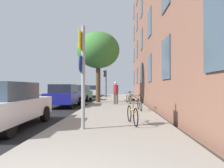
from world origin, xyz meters
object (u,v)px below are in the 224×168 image
at_px(pedestrian_0, 116,91).
at_px(car_2, 81,93).
at_px(bicycle_1, 140,104).
at_px(car_1, 64,95).
at_px(bicycle_3, 130,97).
at_px(sign_post, 82,70).
at_px(car_0, 7,105).
at_px(bicycle_2, 129,99).
at_px(car_3, 93,91).
at_px(traffic_light, 105,79).
at_px(tree_near, 98,50).
at_px(bicycle_0, 132,114).

distance_m(pedestrian_0, car_2, 6.26).
relative_size(bicycle_1, car_1, 0.36).
xyz_separation_m(bicycle_3, pedestrian_0, (-1.30, -3.35, 0.64)).
relative_size(sign_post, car_0, 0.73).
distance_m(bicycle_2, car_0, 10.88).
bearing_deg(bicycle_2, pedestrian_0, -134.89).
xyz_separation_m(pedestrian_0, car_1, (-3.73, -1.00, -0.27)).
xyz_separation_m(sign_post, bicycle_1, (2.35, 5.30, -1.54)).
bearing_deg(bicycle_2, car_0, -115.69).
bearing_deg(bicycle_1, car_3, 105.71).
relative_size(bicycle_3, car_2, 0.40).
distance_m(car_2, car_3, 8.69).
xyz_separation_m(traffic_light, tree_near, (-0.07, -8.08, 2.13)).
bearing_deg(tree_near, car_3, 99.64).
bearing_deg(traffic_light, bicycle_1, -78.25).
relative_size(traffic_light, bicycle_0, 2.06).
relative_size(bicycle_0, bicycle_2, 0.98).
distance_m(pedestrian_0, car_3, 14.20).
height_order(pedestrian_0, car_3, pedestrian_0).
bearing_deg(sign_post, car_3, 96.54).
relative_size(bicycle_2, bicycle_3, 1.03).
distance_m(tree_near, bicycle_2, 4.96).
xyz_separation_m(sign_post, bicycle_3, (2.22, 12.63, -1.54)).
bearing_deg(bicycle_0, car_3, 100.98).
bearing_deg(tree_near, car_0, -101.17).
relative_size(bicycle_3, car_3, 0.41).
distance_m(bicycle_1, bicycle_2, 5.04).
bearing_deg(tree_near, car_1, -126.33).
bearing_deg(car_3, car_1, -90.66).
bearing_deg(bicycle_0, bicycle_1, 81.06).
xyz_separation_m(bicycle_1, car_1, (-5.16, 2.98, 0.37)).
height_order(traffic_light, bicycle_2, traffic_light).
distance_m(pedestrian_0, car_1, 3.87).
relative_size(bicycle_2, car_1, 0.38).
relative_size(bicycle_0, bicycle_1, 1.03).
bearing_deg(pedestrian_0, bicycle_2, 45.11).
distance_m(sign_post, bicycle_3, 12.91).
height_order(sign_post, bicycle_1, sign_post).
distance_m(sign_post, car_2, 14.64).
relative_size(pedestrian_0, car_1, 0.38).
bearing_deg(car_2, tree_near, -55.72).
bearing_deg(bicycle_0, traffic_light, 96.88).
xyz_separation_m(sign_post, car_1, (-2.81, 8.28, -1.18)).
bearing_deg(tree_near, bicycle_2, -19.32).
relative_size(sign_post, bicycle_1, 2.04).
height_order(tree_near, car_1, tree_near).
bearing_deg(car_2, car_3, 89.25).
bearing_deg(bicycle_2, bicycle_0, -91.88).
relative_size(tree_near, car_2, 1.48).
bearing_deg(bicycle_1, pedestrian_0, 109.71).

